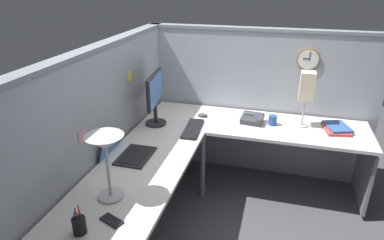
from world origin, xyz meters
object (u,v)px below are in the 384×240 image
object	(u,v)px
computer_mouse	(202,115)
cell_phone	(112,221)
office_phone	(253,119)
keyboard	(193,129)
desk_lamp_dome	(105,148)
coffee_mug	(273,120)
book_stack	(337,128)
desk_lamp_paper	(307,88)
monitor	(155,95)
wall_clock	(308,59)
laptop	(124,152)
pen_cup	(79,225)

from	to	relation	value
computer_mouse	cell_phone	bearing A→B (deg)	175.06
office_phone	keyboard	bearing A→B (deg)	121.07
desk_lamp_dome	coffee_mug	size ratio (longest dim) A/B	4.64
computer_mouse	coffee_mug	xyz separation A→B (m)	(-0.01, -0.69, 0.03)
book_stack	desk_lamp_paper	distance (m)	0.48
monitor	wall_clock	size ratio (longest dim) A/B	2.27
laptop	cell_phone	bearing A→B (deg)	-159.66
cell_phone	book_stack	bearing A→B (deg)	-19.31
pen_cup	desk_lamp_dome	bearing A→B (deg)	-1.49
office_phone	laptop	bearing A→B (deg)	134.75
laptop	cell_phone	xyz separation A→B (m)	(-0.74, -0.27, -0.02)
computer_mouse	cell_phone	size ratio (longest dim) A/B	0.72
cell_phone	wall_clock	distance (m)	2.35
desk_lamp_dome	coffee_mug	world-z (taller)	desk_lamp_dome
keyboard	pen_cup	size ratio (longest dim) A/B	2.39
book_stack	coffee_mug	bearing A→B (deg)	93.25
laptop	coffee_mug	size ratio (longest dim) A/B	3.98
desk_lamp_paper	coffee_mug	distance (m)	0.43
computer_mouse	office_phone	world-z (taller)	office_phone
pen_cup	book_stack	xyz separation A→B (m)	(1.82, -1.55, -0.03)
laptop	keyboard	world-z (taller)	laptop
laptop	desk_lamp_dome	xyz separation A→B (m)	(-0.52, -0.16, 0.34)
desk_lamp_dome	desk_lamp_paper	bearing A→B (deg)	-39.50
computer_mouse	office_phone	bearing A→B (deg)	-91.57
laptop	computer_mouse	size ratio (longest dim) A/B	3.67
keyboard	coffee_mug	bearing A→B (deg)	-69.70
monitor	pen_cup	world-z (taller)	monitor
cell_phone	book_stack	xyz separation A→B (m)	(1.69, -1.42, 0.02)
desk_lamp_dome	office_phone	xyz separation A→B (m)	(1.44, -0.77, -0.33)
book_stack	wall_clock	bearing A→B (deg)	45.42
keyboard	pen_cup	distance (m)	1.49
office_phone	coffee_mug	size ratio (longest dim) A/B	2.35
coffee_mug	wall_clock	world-z (taller)	wall_clock
pen_cup	wall_clock	distance (m)	2.51
monitor	wall_clock	xyz separation A→B (m)	(0.62, -1.36, 0.28)
pen_cup	book_stack	world-z (taller)	pen_cup
keyboard	desk_lamp_dome	distance (m)	1.21
book_stack	wall_clock	world-z (taller)	wall_clock
desk_lamp_dome	cell_phone	size ratio (longest dim) A/B	3.09
coffee_mug	book_stack	bearing A→B (deg)	-86.75
monitor	cell_phone	bearing A→B (deg)	-169.81
computer_mouse	desk_lamp_paper	distance (m)	1.03
computer_mouse	pen_cup	world-z (taller)	pen_cup
book_stack	monitor	bearing A→B (deg)	100.54
monitor	cell_phone	world-z (taller)	monitor
computer_mouse	book_stack	bearing A→B (deg)	-89.14
monitor	coffee_mug	world-z (taller)	monitor
coffee_mug	desk_lamp_paper	bearing A→B (deg)	-79.70
keyboard	book_stack	world-z (taller)	book_stack
desk_lamp_paper	wall_clock	xyz separation A→B (m)	(0.29, 0.00, 0.19)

